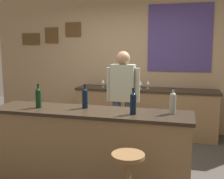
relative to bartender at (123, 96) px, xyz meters
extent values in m
plane|color=#423D38|center=(-0.20, -0.58, -0.94)|extent=(10.00, 10.00, 0.00)
cube|color=tan|center=(-0.20, 1.45, 0.46)|extent=(6.00, 0.06, 2.80)
cube|color=brown|center=(-2.40, 1.40, 0.92)|extent=(0.42, 0.02, 0.25)
cube|color=brown|center=(-1.90, 1.40, 0.99)|extent=(0.30, 0.02, 0.33)
cube|color=brown|center=(-1.40, 1.40, 1.11)|extent=(0.34, 0.02, 0.29)
cube|color=#4C3D7F|center=(0.78, 1.40, 0.91)|extent=(1.20, 0.02, 1.28)
cube|color=olive|center=(-0.20, -0.98, -0.50)|extent=(2.43, 0.57, 0.88)
cube|color=#2D2319|center=(-0.20, -0.98, -0.04)|extent=(2.48, 0.60, 0.04)
cube|color=olive|center=(0.20, 1.07, -0.51)|extent=(2.62, 0.53, 0.86)
cube|color=#2D2319|center=(0.20, 1.07, -0.06)|extent=(2.67, 0.56, 0.04)
cylinder|color=#384766|center=(0.10, 0.00, -0.51)|extent=(0.13, 0.13, 0.86)
cylinder|color=#384766|center=(-0.10, 0.00, -0.51)|extent=(0.13, 0.13, 0.86)
cube|color=#9EA38E|center=(0.00, 0.00, 0.20)|extent=(0.36, 0.20, 0.56)
sphere|color=#A87A5B|center=(0.00, 0.00, 0.58)|extent=(0.21, 0.21, 0.21)
cylinder|color=#9EA38E|center=(0.22, 0.00, 0.17)|extent=(0.08, 0.08, 0.52)
cylinder|color=#9EA38E|center=(-0.22, 0.00, 0.17)|extent=(0.08, 0.08, 0.52)
cylinder|color=brown|center=(0.43, -1.64, -0.27)|extent=(0.32, 0.32, 0.03)
cylinder|color=black|center=(-0.86, -1.02, 0.08)|extent=(0.07, 0.07, 0.20)
sphere|color=black|center=(-0.86, -1.02, 0.20)|extent=(0.07, 0.07, 0.07)
cylinder|color=black|center=(-0.86, -1.02, 0.23)|extent=(0.03, 0.03, 0.09)
cylinder|color=black|center=(-0.86, -1.02, 0.28)|extent=(0.03, 0.03, 0.02)
cylinder|color=black|center=(-0.29, -0.89, 0.08)|extent=(0.07, 0.07, 0.20)
sphere|color=black|center=(-0.29, -0.89, 0.20)|extent=(0.07, 0.07, 0.07)
cylinder|color=black|center=(-0.29, -0.89, 0.23)|extent=(0.03, 0.03, 0.09)
cylinder|color=black|center=(-0.29, -0.89, 0.28)|extent=(0.03, 0.03, 0.02)
cylinder|color=black|center=(0.36, -1.05, 0.08)|extent=(0.07, 0.07, 0.20)
sphere|color=black|center=(0.36, -1.05, 0.20)|extent=(0.07, 0.07, 0.07)
cylinder|color=black|center=(0.36, -1.05, 0.23)|extent=(0.03, 0.03, 0.09)
cylinder|color=black|center=(0.36, -1.05, 0.28)|extent=(0.03, 0.03, 0.02)
cylinder|color=#999E99|center=(0.79, -0.90, 0.08)|extent=(0.07, 0.07, 0.20)
sphere|color=#999E99|center=(0.79, -0.90, 0.20)|extent=(0.07, 0.07, 0.07)
cylinder|color=#999E99|center=(0.79, -0.90, 0.23)|extent=(0.03, 0.03, 0.09)
cylinder|color=black|center=(0.79, -0.90, 0.28)|extent=(0.03, 0.03, 0.02)
cylinder|color=silver|center=(-0.64, 1.07, -0.03)|extent=(0.06, 0.06, 0.00)
cylinder|color=silver|center=(-0.64, 1.07, 0.01)|extent=(0.01, 0.01, 0.07)
cone|color=silver|center=(-0.64, 1.07, 0.08)|extent=(0.07, 0.07, 0.08)
cylinder|color=silver|center=(0.11, 1.02, -0.03)|extent=(0.06, 0.06, 0.00)
cylinder|color=silver|center=(0.11, 1.02, 0.01)|extent=(0.01, 0.01, 0.07)
cone|color=silver|center=(0.11, 1.02, 0.08)|extent=(0.07, 0.07, 0.08)
cylinder|color=silver|center=(0.24, 1.11, -0.03)|extent=(0.06, 0.06, 0.00)
cylinder|color=silver|center=(0.24, 1.11, 0.01)|extent=(0.01, 0.01, 0.07)
cone|color=silver|center=(0.24, 1.11, 0.08)|extent=(0.07, 0.07, 0.08)
camera|label=1|loc=(0.92, -4.08, 0.75)|focal=44.21mm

